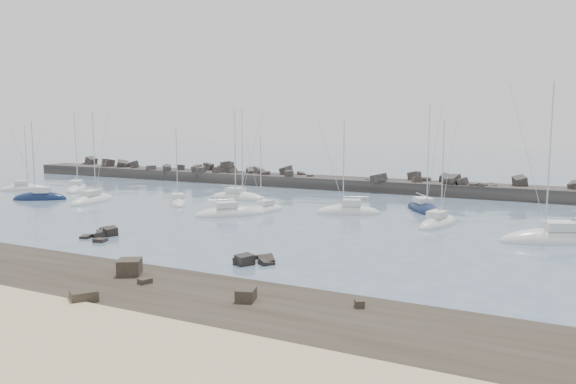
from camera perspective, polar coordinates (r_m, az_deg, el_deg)
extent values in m
plane|color=slate|center=(61.33, -9.74, -3.35)|extent=(400.00, 400.00, 0.00)
cube|color=black|center=(46.04, -26.41, -7.58)|extent=(140.00, 12.00, 0.70)
cube|color=black|center=(33.72, 7.27, -11.18)|extent=(0.76, 0.77, 0.42)
cube|color=black|center=(34.65, -4.29, -10.36)|extent=(1.41, 1.51, 0.74)
cube|color=black|center=(39.31, -14.33, -8.73)|extent=(0.91, 1.00, 0.33)
cube|color=black|center=(41.61, -15.79, -7.34)|extent=(2.16, 2.18, 1.11)
cube|color=black|center=(36.62, -20.03, -9.87)|extent=(1.94, 2.00, 0.66)
cube|color=black|center=(57.38, -19.83, -4.46)|extent=(1.16, 1.26, 0.77)
cube|color=black|center=(55.18, -18.52, -4.89)|extent=(1.28, 1.33, 0.82)
cube|color=black|center=(57.78, -17.56, -3.98)|extent=(1.56, 1.65, 1.32)
cube|color=black|center=(57.70, -18.52, -4.28)|extent=(1.86, 1.81, 1.14)
cube|color=black|center=(57.93, -18.39, -4.10)|extent=(1.61, 1.55, 0.86)
cube|color=black|center=(59.03, -17.95, -3.75)|extent=(1.52, 1.49, 0.75)
cube|color=black|center=(44.59, -4.76, -7.06)|extent=(1.49, 1.31, 1.00)
cube|color=black|center=(46.17, -3.06, -6.80)|extent=(0.92, 0.76, 0.79)
cube|color=black|center=(44.35, -4.42, -6.99)|extent=(1.62, 1.73, 1.09)
cube|color=black|center=(44.90, -2.17, -7.12)|extent=(1.79, 1.94, 1.14)
cube|color=black|center=(44.37, -2.25, -7.39)|extent=(1.48, 1.38, 0.99)
cube|color=#292725|center=(97.32, 0.07, 0.78)|extent=(115.00, 6.00, 3.20)
cube|color=#292725|center=(109.98, -8.89, 2.12)|extent=(2.69, 2.67, 1.17)
cube|color=#292725|center=(85.88, 18.39, 0.43)|extent=(2.05, 2.01, 1.25)
cube|color=#292725|center=(98.37, -2.35, 1.77)|extent=(2.26, 2.24, 1.30)
cube|color=#292725|center=(119.39, -15.42, 2.62)|extent=(3.18, 2.89, 2.25)
cube|color=#292725|center=(105.84, -6.18, 2.51)|extent=(2.49, 2.54, 2.54)
cube|color=#292725|center=(132.07, -21.79, 2.48)|extent=(1.50, 1.38, 1.11)
cube|color=#292725|center=(94.99, 2.27, 1.47)|extent=(1.16, 1.06, 1.01)
cube|color=#292725|center=(107.84, -7.34, 2.15)|extent=(1.40, 1.25, 1.39)
cube|color=#292725|center=(87.11, 16.35, 0.98)|extent=(2.83, 3.05, 2.54)
cube|color=#292725|center=(103.84, -8.87, 2.12)|extent=(1.96, 2.27, 1.85)
cube|color=#292725|center=(98.54, -0.17, 2.13)|extent=(2.17, 2.37, 2.16)
cube|color=#292725|center=(98.22, 1.34, 1.83)|extent=(1.74, 1.66, 1.13)
cube|color=#292725|center=(108.57, -12.21, 2.24)|extent=(2.07, 1.97, 1.66)
cube|color=#292725|center=(90.07, 15.66, 1.20)|extent=(1.85, 2.22, 2.23)
cube|color=#292725|center=(110.77, -12.20, 2.43)|extent=(1.53, 1.54, 1.49)
cube|color=#292725|center=(102.80, -6.70, 2.06)|extent=(1.60, 1.65, 1.08)
cube|color=#292725|center=(129.58, -19.98, 2.61)|extent=(1.25, 1.07, 1.10)
cube|color=#292725|center=(104.55, -9.23, 2.29)|extent=(1.69, 1.92, 1.83)
cube|color=#292725|center=(121.22, -17.80, 2.77)|extent=(1.96, 2.50, 2.13)
cube|color=#292725|center=(115.85, -15.37, 2.35)|extent=(1.66, 1.73, 1.09)
cube|color=#292725|center=(88.67, 9.19, 1.41)|extent=(2.90, 2.74, 1.73)
cube|color=#292725|center=(103.33, -5.09, 1.91)|extent=(1.05, 1.21, 0.80)
cube|color=#292725|center=(103.00, -5.69, 2.20)|extent=(1.37, 1.34, 1.16)
cube|color=#292725|center=(110.00, -10.86, 2.44)|extent=(2.21, 2.38, 1.47)
cube|color=#292725|center=(111.62, -13.73, 2.28)|extent=(2.63, 2.62, 1.50)
cube|color=#292725|center=(88.46, 13.00, 1.21)|extent=(1.90, 1.82, 1.30)
cube|color=#292725|center=(105.96, -6.77, 2.22)|extent=(2.18, 2.04, 1.80)
cube|color=#292725|center=(88.11, 17.28, 0.98)|extent=(1.98, 1.77, 1.61)
cube|color=#292725|center=(90.57, 13.83, 1.07)|extent=(1.84, 1.86, 1.26)
cube|color=#292725|center=(91.74, 9.32, 1.15)|extent=(2.84, 2.68, 1.50)
cube|color=#292725|center=(105.16, -5.69, 2.21)|extent=(2.26, 2.08, 1.69)
cube|color=#292725|center=(101.63, -3.64, 2.08)|extent=(2.77, 2.84, 1.84)
cube|color=#292725|center=(88.00, 22.49, 0.92)|extent=(2.42, 2.70, 2.30)
cube|color=#292725|center=(85.41, 19.03, 0.60)|extent=(1.28, 1.28, 1.00)
cube|color=#292725|center=(91.57, 12.73, 1.53)|extent=(2.22, 2.21, 1.93)
cube|color=#292725|center=(108.22, -8.11, 2.50)|extent=(1.91, 1.39, 1.81)
cube|color=#292725|center=(101.24, -2.86, 2.00)|extent=(3.01, 2.99, 2.28)
cube|color=#292725|center=(119.11, -16.47, 2.59)|extent=(3.28, 2.94, 2.70)
cube|color=#292725|center=(90.33, 8.37, 1.00)|extent=(1.73, 1.66, 1.15)
cube|color=#292725|center=(86.56, 19.94, 0.47)|extent=(1.70, 1.83, 1.33)
cube|color=#292725|center=(86.54, 17.25, 0.94)|extent=(1.82, 1.73, 1.54)
cube|color=#292725|center=(95.04, 0.13, 1.81)|extent=(1.94, 2.07, 1.37)
cube|color=#292725|center=(102.83, -7.14, 2.14)|extent=(2.48, 2.54, 1.62)
cube|color=#292725|center=(128.74, -19.36, 2.97)|extent=(2.40, 2.06, 2.10)
cube|color=#292725|center=(89.46, 9.01, 1.16)|extent=(1.10, 1.21, 1.18)
cube|color=#292725|center=(102.19, -5.73, 2.02)|extent=(2.08, 2.03, 1.38)
ellipsoid|color=silver|center=(100.68, -25.22, 0.22)|extent=(6.18, 6.70, 1.92)
cube|color=silver|center=(100.58, -25.45, 0.86)|extent=(2.34, 2.40, 0.65)
cylinder|color=silver|center=(100.19, -25.07, 3.37)|extent=(0.11, 0.11, 9.42)
cylinder|color=silver|center=(100.55, -25.75, 1.19)|extent=(1.89, 2.18, 0.09)
ellipsoid|color=silver|center=(96.77, -20.65, 0.19)|extent=(7.32, 8.66, 2.19)
cube|color=silver|center=(96.21, -20.73, 0.91)|extent=(2.86, 3.01, 0.69)
cylinder|color=silver|center=(96.91, -20.75, 4.25)|extent=(0.12, 0.12, 11.79)
cylinder|color=silver|center=(95.55, -20.82, 1.25)|extent=(2.13, 2.88, 0.10)
ellipsoid|color=#0E1B3B|center=(87.39, -23.89, -0.68)|extent=(7.59, 5.85, 2.23)
cube|color=silver|center=(87.10, -23.71, 0.20)|extent=(2.57, 2.37, 0.80)
cylinder|color=silver|center=(87.03, -24.47, 3.22)|extent=(0.14, 0.14, 10.09)
cylinder|color=silver|center=(86.85, -23.41, 0.69)|extent=(2.62, 1.65, 0.11)
ellipsoid|color=silver|center=(82.25, -19.21, -0.92)|extent=(3.86, 8.88, 2.18)
cube|color=silver|center=(81.75, -19.43, -0.08)|extent=(2.06, 2.63, 0.69)
cylinder|color=silver|center=(82.15, -19.11, 3.78)|extent=(0.12, 0.12, 11.59)
cylinder|color=silver|center=(81.21, -19.71, 0.32)|extent=(0.59, 3.41, 0.10)
ellipsoid|color=silver|center=(80.78, -5.07, -0.69)|extent=(9.07, 3.23, 2.16)
cube|color=silver|center=(80.84, -5.35, 0.20)|extent=(2.59, 1.93, 0.66)
cylinder|color=silver|center=(79.77, -4.67, 4.23)|extent=(0.11, 0.11, 12.07)
cylinder|color=silver|center=(81.07, -5.74, 0.65)|extent=(3.58, 0.28, 0.09)
ellipsoid|color=silver|center=(77.35, -11.11, -1.15)|extent=(6.20, 6.79, 1.84)
cube|color=silver|center=(76.85, -11.12, -0.39)|extent=(2.35, 2.42, 0.60)
cylinder|color=silver|center=(77.31, -11.23, 2.97)|extent=(0.10, 0.10, 9.50)
cylinder|color=silver|center=(76.29, -11.12, -0.02)|extent=(1.88, 2.21, 0.09)
ellipsoid|color=silver|center=(69.25, -2.46, -2.00)|extent=(3.53, 6.76, 1.80)
cube|color=silver|center=(69.32, -2.28, -1.09)|extent=(1.71, 2.08, 0.62)
cylinder|color=silver|center=(68.24, -2.78, 2.20)|extent=(0.11, 0.11, 8.73)
cylinder|color=silver|center=(69.56, -2.03, -0.59)|extent=(0.72, 2.53, 0.09)
ellipsoid|color=silver|center=(67.07, -5.89, -2.33)|extent=(7.88, 7.93, 2.15)
cube|color=silver|center=(66.78, -6.26, -1.29)|extent=(2.90, 2.91, 0.68)
cylinder|color=silver|center=(66.44, -5.39, 3.38)|extent=(0.12, 0.12, 11.52)
cylinder|color=silver|center=(66.57, -6.77, -0.78)|extent=(2.47, 2.50, 0.10)
ellipsoid|color=#0E1B3B|center=(71.88, 13.68, -1.86)|extent=(7.51, 9.12, 2.19)
cube|color=silver|center=(72.11, 13.58, -0.81)|extent=(2.97, 3.15, 0.66)
cylinder|color=silver|center=(70.44, 14.07, 3.76)|extent=(0.11, 0.11, 12.33)
cylinder|color=silver|center=(72.62, 13.41, -0.26)|extent=(2.15, 3.06, 0.09)
ellipsoid|color=silver|center=(68.25, 6.13, -2.17)|extent=(8.02, 5.22, 2.19)
cube|color=silver|center=(68.06, 6.47, -1.08)|extent=(2.59, 2.27, 0.77)
cylinder|color=silver|center=(67.49, 5.68, 2.98)|extent=(0.13, 0.13, 10.40)
cylinder|color=silver|center=(67.99, 6.94, -0.49)|extent=(2.88, 1.31, 0.11)
ellipsoid|color=silver|center=(62.58, 15.01, -3.24)|extent=(4.14, 7.95, 2.04)
cube|color=silver|center=(62.03, 14.90, -2.20)|extent=(2.01, 2.44, 0.68)
cylinder|color=silver|center=(62.34, 15.44, 2.27)|extent=(0.12, 0.12, 10.26)
cylinder|color=silver|center=(61.46, 14.70, -1.68)|extent=(0.84, 2.97, 0.10)
ellipsoid|color=silver|center=(57.84, 25.35, -4.55)|extent=(10.34, 7.42, 2.52)
cube|color=silver|center=(57.79, 25.87, -3.11)|extent=(3.43, 3.10, 0.79)
cylinder|color=silver|center=(56.49, 25.04, 3.24)|extent=(0.14, 0.14, 13.56)
cylinder|color=silver|center=(57.99, 26.53, -2.37)|extent=(3.61, 1.96, 0.11)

